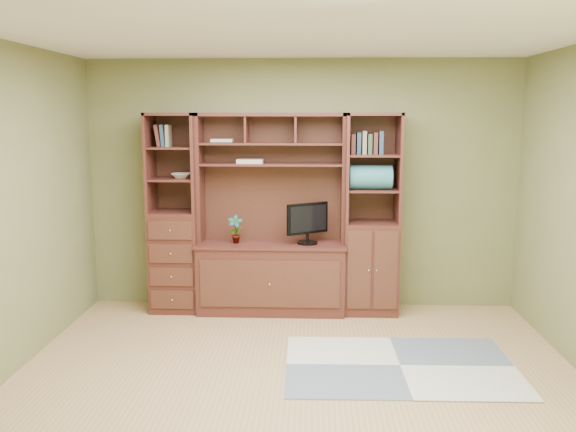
{
  "coord_description": "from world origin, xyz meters",
  "views": [
    {
      "loc": [
        0.11,
        -4.38,
        2.04
      ],
      "look_at": [
        -0.12,
        1.2,
        1.1
      ],
      "focal_mm": 38.0,
      "sensor_mm": 36.0,
      "label": 1
    }
  ],
  "objects_px": {
    "center_hutch": "(271,214)",
    "left_tower": "(175,213)",
    "right_tower": "(372,214)",
    "monitor": "(307,216)"
  },
  "relations": [
    {
      "from": "left_tower",
      "to": "right_tower",
      "type": "relative_size",
      "value": 1.0
    },
    {
      "from": "center_hutch",
      "to": "left_tower",
      "type": "distance_m",
      "value": 1.0
    },
    {
      "from": "right_tower",
      "to": "monitor",
      "type": "xyz_separation_m",
      "value": [
        -0.65,
        -0.07,
        -0.01
      ]
    },
    {
      "from": "center_hutch",
      "to": "monitor",
      "type": "bearing_deg",
      "value": -5.37
    },
    {
      "from": "monitor",
      "to": "right_tower",
      "type": "bearing_deg",
      "value": -26.2
    },
    {
      "from": "center_hutch",
      "to": "left_tower",
      "type": "bearing_deg",
      "value": 177.71
    },
    {
      "from": "center_hutch",
      "to": "monitor",
      "type": "height_order",
      "value": "center_hutch"
    },
    {
      "from": "center_hutch",
      "to": "left_tower",
      "type": "relative_size",
      "value": 1.0
    },
    {
      "from": "right_tower",
      "to": "center_hutch",
      "type": "bearing_deg",
      "value": -177.77
    },
    {
      "from": "center_hutch",
      "to": "right_tower",
      "type": "height_order",
      "value": "same"
    }
  ]
}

